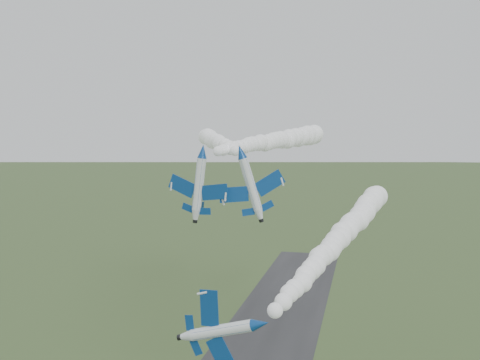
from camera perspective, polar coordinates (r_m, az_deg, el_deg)
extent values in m
cylinder|color=white|center=(57.63, 2.19, -15.10)|extent=(2.75, 7.48, 1.62)
cone|color=navy|center=(53.60, 0.41, -16.66)|extent=(1.90, 2.15, 1.62)
cone|color=white|center=(61.59, 3.67, -13.78)|extent=(1.85, 1.80, 1.62)
cylinder|color=black|center=(62.38, 3.93, -13.54)|extent=(0.89, 0.65, 0.82)
ellipsoid|color=black|center=(55.78, 1.97, -15.63)|extent=(1.46, 2.65, 1.08)
cube|color=navy|center=(57.76, 1.62, -12.47)|extent=(1.57, 2.26, 3.88)
cube|color=navy|center=(58.96, 3.02, -17.28)|extent=(1.57, 2.26, 3.88)
cube|color=navy|center=(60.60, 3.06, -12.76)|extent=(0.72, 1.04, 1.70)
cube|color=navy|center=(61.21, 3.78, -15.23)|extent=(0.72, 1.04, 1.70)
cube|color=navy|center=(60.27, 4.36, -13.88)|extent=(2.06, 1.67, 0.65)
cylinder|color=white|center=(86.84, -4.01, 3.06)|extent=(3.25, 8.70, 1.71)
cone|color=navy|center=(82.14, -5.78, 2.95)|extent=(2.09, 2.51, 1.71)
cone|color=white|center=(91.45, -2.48, 3.15)|extent=(2.01, 2.11, 1.71)
cylinder|color=black|center=(92.35, -2.20, 3.17)|extent=(0.96, 0.76, 0.86)
ellipsoid|color=black|center=(84.87, -4.66, 3.40)|extent=(1.66, 3.08, 1.14)
cube|color=navy|center=(89.02, -5.49, 3.25)|extent=(5.02, 3.26, 0.74)
cube|color=navy|center=(86.22, -1.99, 2.70)|extent=(5.02, 3.26, 0.74)
cube|color=navy|center=(91.36, -3.64, 3.28)|extent=(2.20, 1.47, 0.36)
cube|color=navy|center=(89.92, -1.82, 3.00)|extent=(2.20, 1.47, 0.36)
cube|color=navy|center=(90.31, -2.71, 3.96)|extent=(0.70, 1.67, 2.23)
cylinder|color=white|center=(86.14, 0.08, 3.03)|extent=(5.13, 8.70, 1.92)
cone|color=navy|center=(80.78, 0.73, 2.91)|extent=(2.65, 2.83, 1.92)
cone|color=white|center=(91.31, -0.46, 3.12)|extent=(2.49, 2.45, 1.92)
cylinder|color=black|center=(92.32, -0.56, 3.14)|extent=(1.14, 0.95, 0.97)
ellipsoid|color=black|center=(83.91, 0.22, 3.36)|extent=(2.33, 3.22, 1.28)
cube|color=navy|center=(86.56, -1.90, 2.34)|extent=(5.17, 4.05, 1.51)
cube|color=navy|center=(87.48, 1.93, 3.54)|extent=(5.17, 4.05, 1.51)
cube|color=navy|center=(90.18, -1.36, 2.80)|extent=(2.28, 1.82, 0.69)
cube|color=navy|center=(90.65, 0.61, 3.41)|extent=(2.28, 1.82, 0.69)
cube|color=navy|center=(90.07, -0.59, 3.92)|extent=(1.35, 1.81, 2.20)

